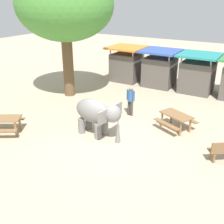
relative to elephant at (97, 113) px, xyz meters
The scene contains 9 objects.
ground_plane 1.22m from the elephant, ahead, with size 60.00×60.00×0.00m, color #BAA88C.
elephant is the anchor object (origin of this frame).
person_handler 2.79m from the elephant, 84.61° to the left, with size 0.50×0.32×1.62m.
shade_tree_main 7.29m from the elephant, 141.04° to the left, with size 5.80×5.32×7.48m.
picnic_table_near 4.33m from the elephant, 151.81° to the right, with size 2.05×2.05×0.78m.
picnic_table_far 3.78m from the elephant, 39.61° to the left, with size 1.99×1.98×0.78m.
market_stall_orange 8.91m from the elephant, 109.37° to the left, with size 2.50×2.50×2.52m.
market_stall_blue 8.42m from the elephant, 92.42° to the left, with size 2.50×2.50×2.52m.
market_stall_teal 8.70m from the elephant, 75.05° to the left, with size 2.50×2.50×2.52m.
Camera 1 is at (5.67, -9.29, 5.93)m, focal length 43.75 mm.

